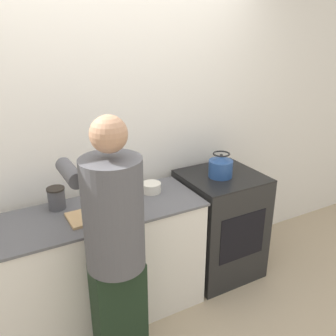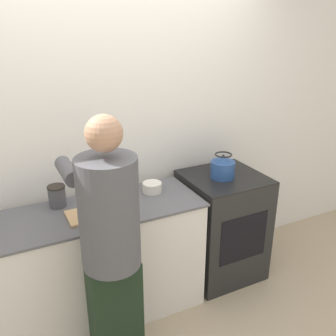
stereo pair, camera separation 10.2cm
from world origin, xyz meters
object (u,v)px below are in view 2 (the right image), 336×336
(oven, at_px, (222,225))
(cutting_board, at_px, (94,213))
(kettle, at_px, (223,168))
(bowl_prep, at_px, (152,187))
(canister_jar, at_px, (57,196))
(knife, at_px, (97,211))
(person, at_px, (111,244))

(oven, height_order, cutting_board, oven)
(cutting_board, relative_size, kettle, 1.77)
(bowl_prep, bearing_deg, kettle, -7.47)
(cutting_board, height_order, canister_jar, canister_jar)
(kettle, bearing_deg, cutting_board, -175.90)
(bowl_prep, xyz_separation_m, canister_jar, (-0.70, 0.08, 0.04))
(knife, relative_size, canister_jar, 1.18)
(knife, xyz_separation_m, bowl_prep, (0.48, 0.15, 0.02))
(kettle, distance_m, bowl_prep, 0.60)
(kettle, xyz_separation_m, bowl_prep, (-0.59, 0.08, -0.09))
(cutting_board, xyz_separation_m, kettle, (1.09, 0.08, 0.11))
(person, height_order, kettle, person)
(knife, relative_size, kettle, 0.91)
(knife, bearing_deg, oven, 12.85)
(knife, xyz_separation_m, canister_jar, (-0.21, 0.24, 0.06))
(canister_jar, bearing_deg, kettle, -7.00)
(cutting_board, bearing_deg, person, -93.39)
(bowl_prep, bearing_deg, knife, -162.21)
(person, distance_m, cutting_board, 0.43)
(knife, bearing_deg, person, -87.77)
(person, bearing_deg, kettle, 24.20)
(oven, distance_m, kettle, 0.55)
(person, distance_m, kettle, 1.23)
(canister_jar, bearing_deg, cutting_board, -50.65)
(person, xyz_separation_m, cutting_board, (0.03, 0.42, -0.01))
(knife, height_order, canister_jar, canister_jar)
(kettle, bearing_deg, person, -155.80)
(oven, height_order, kettle, kettle)
(oven, bearing_deg, kettle, -161.19)
(kettle, bearing_deg, knife, -175.88)
(cutting_board, bearing_deg, bowl_prep, 17.22)
(kettle, bearing_deg, oven, 18.81)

